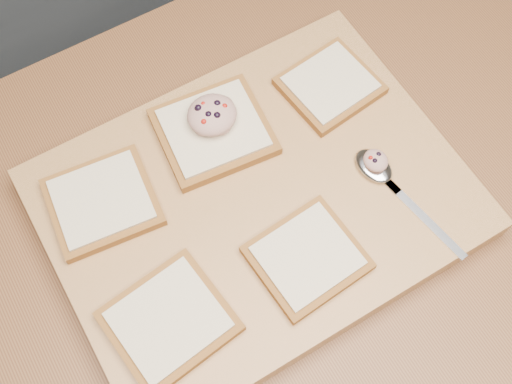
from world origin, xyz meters
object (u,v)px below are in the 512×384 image
cutting_board (256,203)px  spoon (381,174)px  bread_far_center (214,131)px  tuna_salad_dollop (212,115)px

cutting_board → spoon: bearing=-20.2°
bread_far_center → tuna_salad_dollop: 0.03m
cutting_board → spoon: (0.14, -0.05, 0.02)m
cutting_board → spoon: size_ratio=2.72×
bread_far_center → spoon: bearing=-46.4°
cutting_board → tuna_salad_dollop: bearing=88.9°
bread_far_center → spoon: 0.21m
cutting_board → spoon: 0.16m
bread_far_center → spoon: size_ratio=0.81×
bread_far_center → tuna_salad_dollop: bearing=64.6°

